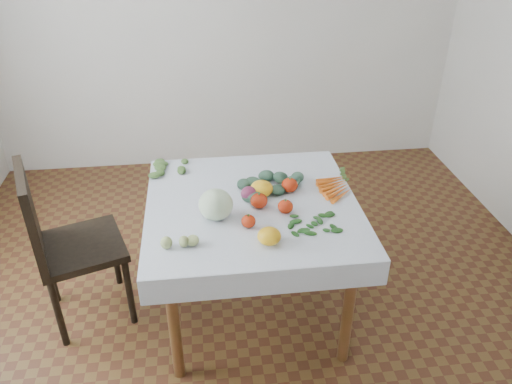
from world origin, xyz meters
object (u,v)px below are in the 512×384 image
carrot_bunch (336,186)px  table (252,219)px  chair (60,238)px  cabbage (216,205)px  heirloom_back (262,189)px

carrot_bunch → table: bearing=-169.0°
table → chair: chair is taller
table → cabbage: bearing=-149.9°
table → cabbage: cabbage is taller
chair → heirloom_back: size_ratio=8.04×
cabbage → heirloom_back: cabbage is taller
heirloom_back → carrot_bunch: size_ratio=0.43×
table → chair: 1.05m
heirloom_back → carrot_bunch: heirloom_back is taller
table → carrot_bunch: (0.48, 0.09, 0.12)m
chair → carrot_bunch: size_ratio=3.42×
carrot_bunch → chair: bearing=-178.8°
chair → carrot_bunch: 1.54m
cabbage → chair: bearing=168.3°
cabbage → carrot_bunch: bearing=17.1°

